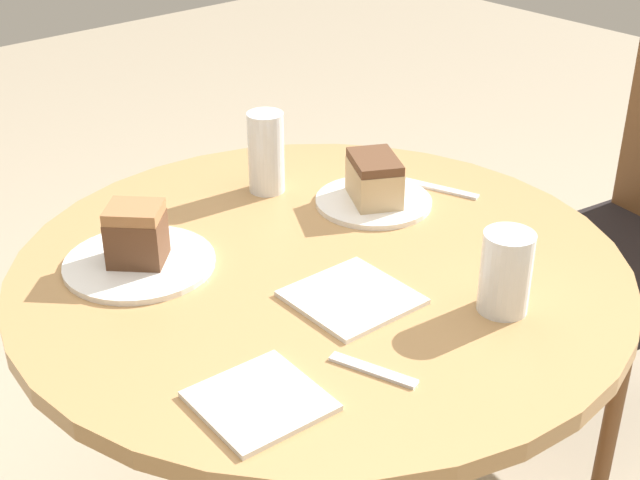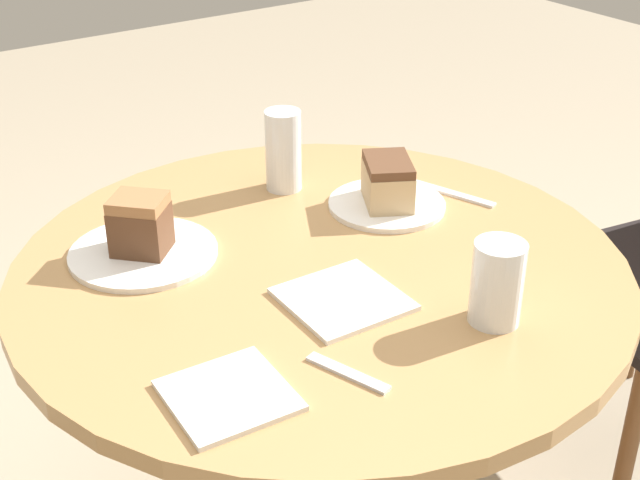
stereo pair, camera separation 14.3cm
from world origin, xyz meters
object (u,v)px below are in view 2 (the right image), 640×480
at_px(glass_water, 283,154).
at_px(cake_slice_near, 388,181).
at_px(plate_far, 143,253).
at_px(plate_near, 387,205).
at_px(cake_slice_far, 140,224).
at_px(glass_lemonade, 497,287).

bearing_deg(glass_water, cake_slice_near, 32.04).
bearing_deg(plate_far, cake_slice_near, 78.95).
xyz_separation_m(plate_near, plate_far, (-0.09, -0.44, 0.00)).
bearing_deg(cake_slice_far, glass_lemonade, 36.07).
relative_size(plate_near, glass_water, 1.39).
bearing_deg(glass_water, cake_slice_far, -74.91).
bearing_deg(glass_lemonade, plate_far, -143.93).
xyz_separation_m(plate_near, glass_lemonade, (0.38, -0.10, 0.05)).
distance_m(cake_slice_far, glass_lemonade, 0.58).
bearing_deg(glass_lemonade, glass_water, -179.22).
height_order(cake_slice_near, glass_water, glass_water).
xyz_separation_m(cake_slice_near, cake_slice_far, (-0.09, -0.44, 0.01)).
distance_m(cake_slice_far, glass_water, 0.34).
bearing_deg(cake_slice_far, plate_far, 0.00).
xyz_separation_m(plate_near, glass_water, (-0.18, -0.11, 0.07)).
distance_m(plate_near, cake_slice_near, 0.05).
bearing_deg(plate_far, glass_water, 105.09).
bearing_deg(cake_slice_near, glass_water, -147.96).
height_order(glass_lemonade, glass_water, glass_water).
bearing_deg(cake_slice_near, plate_far, -101.05).
bearing_deg(cake_slice_far, glass_water, 105.09).
bearing_deg(glass_water, plate_near, 32.04).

